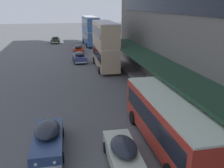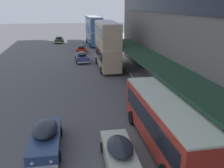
# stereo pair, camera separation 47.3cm
# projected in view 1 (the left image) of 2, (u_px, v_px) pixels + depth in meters

# --- Properties ---
(transit_bus_kerbside_front) EXTENTS (2.92, 9.63, 6.10)m
(transit_bus_kerbside_front) POSITION_uv_depth(u_px,v_px,m) (90.00, 30.00, 53.82)
(transit_bus_kerbside_front) COLOR #365D96
(transit_bus_kerbside_front) RESTS_ON ground
(transit_bus_kerbside_rear) EXTENTS (2.87, 10.30, 3.15)m
(transit_bus_kerbside_rear) POSITION_uv_depth(u_px,v_px,m) (169.00, 120.00, 15.48)
(transit_bus_kerbside_rear) COLOR #B72F24
(transit_bus_kerbside_rear) RESTS_ON ground
(transit_bus_kerbside_far) EXTENTS (2.82, 9.22, 6.40)m
(transit_bus_kerbside_far) POSITION_uv_depth(u_px,v_px,m) (105.00, 44.00, 34.27)
(transit_bus_kerbside_far) COLOR tan
(transit_bus_kerbside_far) RESTS_ON ground
(sedan_far_back) EXTENTS (2.08, 4.34, 1.56)m
(sedan_far_back) POSITION_uv_depth(u_px,v_px,m) (78.00, 49.00, 45.83)
(sedan_far_back) COLOR #A5240F
(sedan_far_back) RESTS_ON ground
(sedan_trailing_near) EXTENTS (1.86, 4.62, 1.55)m
(sedan_trailing_near) POSITION_uv_depth(u_px,v_px,m) (123.00, 152.00, 13.98)
(sedan_trailing_near) COLOR beige
(sedan_trailing_near) RESTS_ON ground
(sedan_lead_near) EXTENTS (2.03, 4.52, 1.65)m
(sedan_lead_near) POSITION_uv_depth(u_px,v_px,m) (80.00, 57.00, 38.83)
(sedan_lead_near) COLOR navy
(sedan_lead_near) RESTS_ON ground
(sedan_oncoming_front) EXTENTS (2.09, 4.52, 1.47)m
(sedan_oncoming_front) POSITION_uv_depth(u_px,v_px,m) (55.00, 40.00, 57.83)
(sedan_oncoming_front) COLOR #27361E
(sedan_oncoming_front) RESTS_ON ground
(sedan_lead_mid) EXTENTS (2.00, 5.06, 1.64)m
(sedan_lead_mid) POSITION_uv_depth(u_px,v_px,m) (48.00, 138.00, 15.43)
(sedan_lead_mid) COLOR navy
(sedan_lead_mid) RESTS_ON ground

